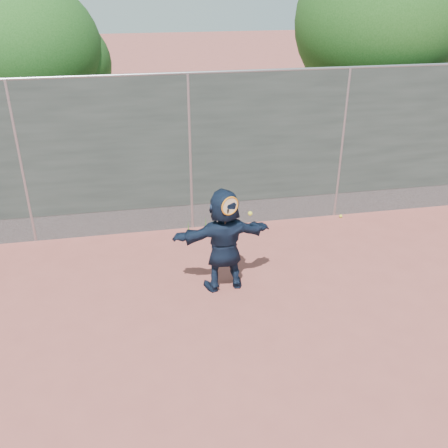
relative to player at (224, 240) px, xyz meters
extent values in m
plane|color=#9E4C42|center=(-0.23, -1.32, -0.85)|extent=(80.00, 80.00, 0.00)
imported|color=#131F35|center=(0.00, 0.00, 0.00)|extent=(1.60, 0.63, 1.69)
sphere|color=yellow|center=(2.86, 2.03, -0.81)|extent=(0.07, 0.07, 0.07)
cube|color=#38423D|center=(-0.23, 2.18, 0.90)|extent=(20.00, 0.04, 2.50)
cube|color=slate|center=(-0.23, 2.18, -0.60)|extent=(20.00, 0.03, 0.50)
cylinder|color=gray|center=(-0.23, 2.18, 2.15)|extent=(20.00, 0.05, 0.05)
cylinder|color=gray|center=(-3.23, 2.18, 0.65)|extent=(0.06, 0.06, 3.00)
cylinder|color=gray|center=(-0.23, 2.18, 0.65)|extent=(0.06, 0.06, 3.00)
cylinder|color=gray|center=(2.77, 2.18, 0.65)|extent=(0.06, 0.06, 3.00)
torus|color=orange|center=(0.05, -0.20, 0.67)|extent=(0.28, 0.13, 0.29)
cylinder|color=beige|center=(0.05, -0.20, 0.67)|extent=(0.23, 0.10, 0.25)
cylinder|color=black|center=(0.00, -0.18, 0.47)|extent=(0.08, 0.13, 0.33)
sphere|color=yellow|center=(0.37, -0.13, 0.49)|extent=(0.07, 0.07, 0.07)
cylinder|color=#382314|center=(4.27, 4.38, 0.45)|extent=(0.28, 0.28, 2.60)
sphere|color=#23561C|center=(4.27, 4.38, 2.74)|extent=(3.60, 3.60, 3.60)
sphere|color=#23561C|center=(4.99, 4.58, 2.38)|extent=(2.52, 2.52, 2.52)
cylinder|color=#382314|center=(-3.23, 5.18, 0.25)|extent=(0.28, 0.28, 2.20)
sphere|color=#23561C|center=(-3.23, 5.18, 2.18)|extent=(3.00, 3.00, 3.00)
sphere|color=#23561C|center=(-2.63, 5.38, 1.88)|extent=(2.10, 2.10, 2.10)
cone|color=#387226|center=(0.02, 2.06, -0.72)|extent=(0.03, 0.03, 0.26)
cone|color=#387226|center=(0.32, 2.08, -0.70)|extent=(0.03, 0.03, 0.30)
cone|color=#387226|center=(-0.33, 2.04, -0.74)|extent=(0.03, 0.03, 0.22)
camera|label=1|loc=(-1.27, -6.66, 3.71)|focal=40.00mm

